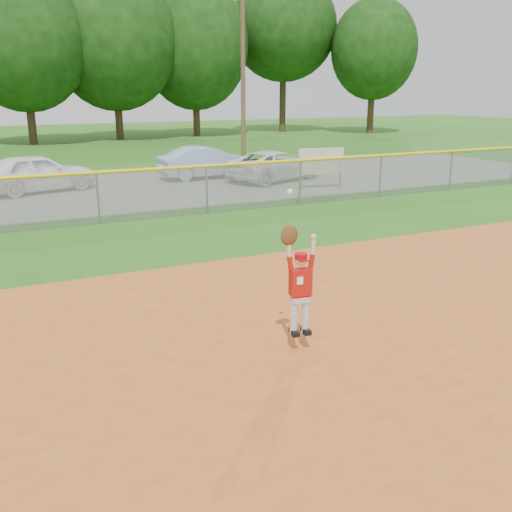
{
  "coord_description": "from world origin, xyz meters",
  "views": [
    {
      "loc": [
        -2.85,
        -6.56,
        3.81
      ],
      "look_at": [
        1.09,
        1.71,
        1.1
      ],
      "focal_mm": 40.0,
      "sensor_mm": 36.0,
      "label": 1
    }
  ],
  "objects_px": {
    "car_white_a": "(37,173)",
    "ballplayer": "(299,281)",
    "car_white_b": "(275,165)",
    "sponsor_sign": "(321,162)",
    "car_blue": "(207,162)"
  },
  "relations": [
    {
      "from": "car_white_a",
      "to": "car_white_b",
      "type": "relative_size",
      "value": 0.94
    },
    {
      "from": "car_blue",
      "to": "car_white_b",
      "type": "distance_m",
      "value": 3.01
    },
    {
      "from": "car_white_a",
      "to": "sponsor_sign",
      "type": "relative_size",
      "value": 2.39
    },
    {
      "from": "car_blue",
      "to": "sponsor_sign",
      "type": "xyz_separation_m",
      "value": [
        2.97,
        -4.56,
        0.35
      ]
    },
    {
      "from": "ballplayer",
      "to": "car_white_b",
      "type": "bearing_deg",
      "value": 63.88
    },
    {
      "from": "car_white_a",
      "to": "ballplayer",
      "type": "height_order",
      "value": "ballplayer"
    },
    {
      "from": "sponsor_sign",
      "to": "car_white_a",
      "type": "bearing_deg",
      "value": 158.05
    },
    {
      "from": "car_white_a",
      "to": "car_blue",
      "type": "xyz_separation_m",
      "value": [
        7.01,
        0.54,
        -0.04
      ]
    },
    {
      "from": "sponsor_sign",
      "to": "car_white_b",
      "type": "bearing_deg",
      "value": 101.9
    },
    {
      "from": "car_white_b",
      "to": "sponsor_sign",
      "type": "distance_m",
      "value": 2.83
    },
    {
      "from": "car_white_a",
      "to": "sponsor_sign",
      "type": "bearing_deg",
      "value": -128.53
    },
    {
      "from": "sponsor_sign",
      "to": "ballplayer",
      "type": "distance_m",
      "value": 14.36
    },
    {
      "from": "car_blue",
      "to": "ballplayer",
      "type": "bearing_deg",
      "value": 162.26
    },
    {
      "from": "car_white_a",
      "to": "sponsor_sign",
      "type": "xyz_separation_m",
      "value": [
        9.98,
        -4.02,
        0.31
      ]
    },
    {
      "from": "car_white_a",
      "to": "car_blue",
      "type": "bearing_deg",
      "value": -102.18
    }
  ]
}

